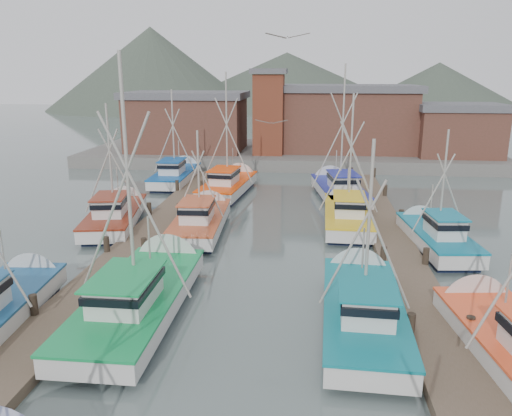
# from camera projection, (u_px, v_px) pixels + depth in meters

# --- Properties ---
(ground) EXTENTS (260.00, 260.00, 0.00)m
(ground) POSITION_uv_depth(u_px,v_px,m) (249.00, 310.00, 20.26)
(ground) COLOR #475653
(ground) RESTS_ON ground
(dock_left) EXTENTS (2.30, 46.00, 1.50)m
(dock_left) POSITION_uv_depth(u_px,v_px,m) (119.00, 262.00, 24.82)
(dock_left) COLOR #4D402F
(dock_left) RESTS_ON ground
(dock_right) EXTENTS (2.30, 46.00, 1.50)m
(dock_right) POSITION_uv_depth(u_px,v_px,m) (407.00, 274.00, 23.35)
(dock_right) COLOR #4D402F
(dock_right) RESTS_ON ground
(quay) EXTENTS (44.00, 16.00, 1.20)m
(quay) POSITION_uv_depth(u_px,v_px,m) (289.00, 154.00, 55.60)
(quay) COLOR slate
(quay) RESTS_ON ground
(shed_left) EXTENTS (12.72, 8.48, 6.20)m
(shed_left) POSITION_uv_depth(u_px,v_px,m) (187.00, 121.00, 53.86)
(shed_left) COLOR brown
(shed_left) RESTS_ON quay
(shed_center) EXTENTS (14.84, 9.54, 6.90)m
(shed_center) POSITION_uv_depth(u_px,v_px,m) (345.00, 117.00, 53.90)
(shed_center) COLOR brown
(shed_center) RESTS_ON quay
(shed_right) EXTENTS (8.48, 6.36, 5.20)m
(shed_right) POSITION_uv_depth(u_px,v_px,m) (458.00, 129.00, 50.09)
(shed_right) COLOR brown
(shed_right) RESTS_ON quay
(lookout_tower) EXTENTS (3.60, 3.60, 8.50)m
(lookout_tower) POSITION_uv_depth(u_px,v_px,m) (269.00, 111.00, 50.68)
(lookout_tower) COLOR maroon
(lookout_tower) RESTS_ON quay
(distant_hills) EXTENTS (175.00, 140.00, 42.00)m
(distant_hills) POSITION_uv_depth(u_px,v_px,m) (257.00, 108.00, 139.21)
(distant_hills) COLOR #444F42
(distant_hills) RESTS_ON ground
(boat_4) EXTENTS (4.43, 10.24, 11.03)m
(boat_4) POSITION_uv_depth(u_px,v_px,m) (143.00, 294.00, 20.12)
(boat_4) COLOR black
(boat_4) RESTS_ON ground
(boat_5) EXTENTS (3.30, 9.35, 7.99)m
(boat_5) POSITION_uv_depth(u_px,v_px,m) (362.00, 306.00, 19.11)
(boat_5) COLOR black
(boat_5) RESTS_ON ground
(boat_8) EXTENTS (3.11, 8.85, 6.89)m
(boat_8) POSITION_uv_depth(u_px,v_px,m) (202.00, 220.00, 30.38)
(boat_8) COLOR black
(boat_8) RESTS_ON ground
(boat_9) EXTENTS (3.60, 9.03, 8.93)m
(boat_9) POSITION_uv_depth(u_px,v_px,m) (347.00, 214.00, 31.64)
(boat_9) COLOR black
(boat_9) RESTS_ON ground
(boat_10) EXTENTS (4.22, 9.19, 8.36)m
(boat_10) POSITION_uv_depth(u_px,v_px,m) (117.00, 214.00, 31.54)
(boat_10) COLOR black
(boat_10) RESTS_ON ground
(boat_11) EXTENTS (3.28, 8.09, 7.15)m
(boat_11) POSITION_uv_depth(u_px,v_px,m) (434.00, 236.00, 27.43)
(boat_11) COLOR black
(boat_11) RESTS_ON ground
(boat_12) EXTENTS (4.04, 9.42, 10.21)m
(boat_12) POSITION_uv_depth(u_px,v_px,m) (230.00, 184.00, 39.95)
(boat_12) COLOR black
(boat_12) RESTS_ON ground
(boat_13) EXTENTS (4.33, 9.80, 10.82)m
(boat_13) POSITION_uv_depth(u_px,v_px,m) (338.00, 189.00, 38.34)
(boat_13) COLOR black
(boat_13) RESTS_ON ground
(boat_14) EXTENTS (3.65, 9.13, 8.79)m
(boat_14) POSITION_uv_depth(u_px,v_px,m) (177.00, 175.00, 43.84)
(boat_14) COLOR black
(boat_14) RESTS_ON ground
(gull_near) EXTENTS (1.55, 0.65, 0.24)m
(gull_near) POSITION_uv_depth(u_px,v_px,m) (288.00, 36.00, 17.16)
(gull_near) COLOR gray
(gull_near) RESTS_ON ground
(gull_far) EXTENTS (1.54, 0.61, 0.24)m
(gull_far) POSITION_uv_depth(u_px,v_px,m) (271.00, 122.00, 23.64)
(gull_far) COLOR gray
(gull_far) RESTS_ON ground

